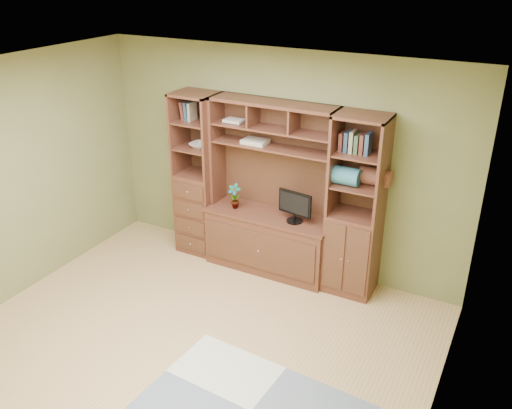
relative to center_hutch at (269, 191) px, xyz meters
The scene contains 10 objects.
room 1.76m from the center_hutch, 90.24° to the right, with size 4.60×4.10×2.64m.
center_hutch is the anchor object (origin of this frame).
left_tower 1.00m from the center_hutch, behind, with size 0.50×0.45×2.05m, color #542B1D.
right_tower 1.03m from the center_hutch, ahead, with size 0.55×0.45×2.05m, color #542B1D.
monitor 0.35m from the center_hutch, ahead, with size 0.42×0.19×0.51m, color black.
orchid 0.46m from the center_hutch, behind, with size 0.16×0.11×0.31m, color #AC663A.
magazines 0.59m from the center_hutch, 158.24° to the left, with size 0.29×0.21×0.04m, color #B9B19E.
bowl 1.03m from the center_hutch, behind, with size 0.23×0.23×0.06m, color silver.
blanket_teal 0.96m from the center_hutch, ahead, with size 0.33×0.19×0.19m, color #2F6B7E.
blanket_red 1.24m from the center_hutch, ahead, with size 0.34×0.19×0.19m, color brown.
Camera 1 is at (2.55, -3.38, 3.50)m, focal length 38.00 mm.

